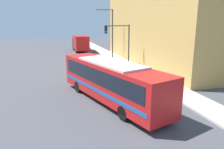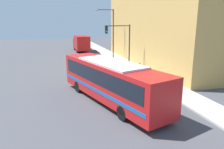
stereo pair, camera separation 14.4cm
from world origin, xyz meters
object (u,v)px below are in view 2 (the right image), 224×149
at_px(fire_hydrant, 166,84).
at_px(parking_meter, 140,66).
at_px(city_bus, 111,79).
at_px(delivery_truck, 81,43).
at_px(traffic_light_pole, 121,38).
at_px(street_lamp, 111,29).

height_order(fire_hydrant, parking_meter, parking_meter).
relative_size(city_bus, delivery_truck, 1.65).
distance_m(delivery_truck, traffic_light_pole, 17.17).
bearing_deg(city_bus, parking_meter, 35.74).
bearing_deg(traffic_light_pole, city_bus, -112.56).
height_order(fire_hydrant, traffic_light_pole, traffic_light_pole).
bearing_deg(delivery_truck, traffic_light_pole, -81.73).
bearing_deg(delivery_truck, fire_hydrant, -82.62).
bearing_deg(street_lamp, traffic_light_pole, -96.29).
xyz_separation_m(city_bus, delivery_truck, (2.07, 27.74, -0.13)).
bearing_deg(fire_hydrant, parking_meter, 90.00).
distance_m(fire_hydrant, parking_meter, 5.77).
bearing_deg(fire_hydrant, street_lamp, 90.51).
distance_m(delivery_truck, fire_hydrant, 26.61).
bearing_deg(fire_hydrant, traffic_light_pole, 95.79).
height_order(delivery_truck, traffic_light_pole, traffic_light_pole).
xyz_separation_m(traffic_light_pole, street_lamp, (0.81, 7.37, 0.80)).
xyz_separation_m(parking_meter, street_lamp, (-0.15, 11.12, 3.64)).
xyz_separation_m(city_bus, street_lamp, (5.33, 18.25, 2.82)).
distance_m(fire_hydrant, traffic_light_pole, 10.11).
xyz_separation_m(city_bus, fire_hydrant, (5.48, 1.38, -1.30)).
xyz_separation_m(fire_hydrant, traffic_light_pole, (-0.96, 9.50, 3.32)).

